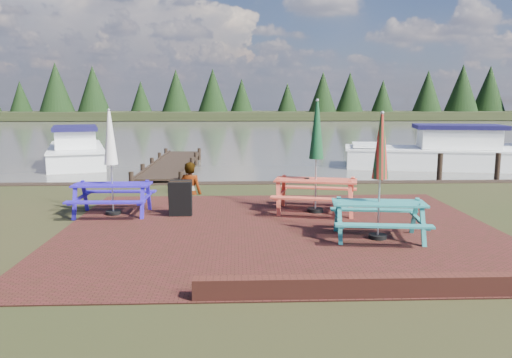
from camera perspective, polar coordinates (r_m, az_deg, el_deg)
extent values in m
plane|color=black|center=(9.44, 3.32, -7.41)|extent=(120.00, 120.00, 0.00)
cube|color=#381911|center=(10.40, 2.79, -5.81)|extent=(9.00, 7.50, 0.02)
cube|color=#4C1E16|center=(7.29, 17.45, -11.57)|extent=(6.00, 0.22, 0.30)
cube|color=#45433B|center=(46.10, -1.12, 5.62)|extent=(120.00, 60.00, 0.02)
cube|color=black|center=(75.06, -1.56, 7.27)|extent=(120.00, 10.00, 1.20)
cube|color=teal|center=(9.84, 13.86, -2.67)|extent=(1.82, 0.89, 0.04)
cube|color=teal|center=(9.26, 14.42, -5.20)|extent=(1.77, 0.45, 0.04)
cube|color=teal|center=(10.54, 13.26, -3.46)|extent=(1.77, 0.45, 0.04)
cube|color=teal|center=(9.83, 9.40, -4.69)|extent=(0.27, 1.51, 0.72)
cube|color=teal|center=(10.06, 18.07, -4.70)|extent=(0.27, 1.51, 0.72)
cylinder|color=black|center=(9.99, 13.72, -6.45)|extent=(0.35, 0.35, 0.10)
cylinder|color=#B2B2B7|center=(9.75, 13.97, 0.18)|extent=(0.04, 0.04, 2.43)
cone|color=red|center=(9.69, 14.10, 3.59)|extent=(0.31, 0.31, 1.22)
cube|color=#D44C36|center=(11.92, 6.85, -0.14)|extent=(2.04, 1.18, 0.04)
cube|color=#D44C36|center=(11.26, 6.51, -2.27)|extent=(1.93, 0.71, 0.04)
cube|color=#D44C36|center=(12.68, 7.10, -1.02)|extent=(1.93, 0.71, 0.04)
cube|color=#D44C36|center=(12.08, 2.88, -1.87)|extent=(0.48, 1.64, 0.79)
cube|color=#D44C36|center=(11.95, 10.80, -2.14)|extent=(0.48, 1.64, 0.79)
cylinder|color=black|center=(12.05, 6.79, -3.60)|extent=(0.38, 0.38, 0.11)
cylinder|color=#B2B2B7|center=(11.84, 6.90, 2.46)|extent=(0.04, 0.04, 2.67)
cone|color=#113F1F|center=(11.79, 6.96, 5.55)|extent=(0.34, 0.34, 1.33)
cube|color=#2917AF|center=(12.08, -16.12, -0.62)|extent=(1.78, 0.72, 0.04)
cube|color=#2917AF|center=(11.50, -16.91, -2.56)|extent=(1.77, 0.27, 0.04)
cube|color=#2917AF|center=(12.76, -15.29, -1.38)|extent=(1.77, 0.27, 0.04)
cube|color=#2917AF|center=(12.36, -19.47, -2.27)|extent=(0.11, 1.53, 0.72)
cube|color=#2917AF|center=(11.97, -12.51, -2.33)|extent=(0.11, 1.53, 0.72)
cylinder|color=black|center=(12.21, -15.98, -3.75)|extent=(0.35, 0.35, 0.10)
cylinder|color=#B2B2B7|center=(12.01, -16.22, 1.73)|extent=(0.04, 0.04, 2.45)
cone|color=white|center=(11.95, -16.34, 4.53)|extent=(0.31, 0.31, 1.22)
cube|color=black|center=(11.48, -8.70, -2.38)|extent=(0.53, 0.23, 0.84)
cube|color=black|center=(11.75, -8.55, -2.11)|extent=(0.53, 0.23, 0.84)
cube|color=black|center=(11.54, -8.67, -0.27)|extent=(0.52, 0.06, 0.03)
cube|color=black|center=(20.84, -9.40, 1.82)|extent=(1.60, 9.00, 0.06)
cube|color=black|center=(20.94, -11.44, 1.93)|extent=(0.08, 9.00, 0.08)
cube|color=black|center=(20.75, -7.35, 1.97)|extent=(0.08, 9.00, 0.08)
cylinder|color=black|center=(16.61, -14.03, -0.89)|extent=(0.16, 0.16, 1.00)
cylinder|color=black|center=(16.35, -8.54, -0.87)|extent=(0.16, 0.16, 1.00)
cube|color=white|center=(24.05, -19.82, 2.32)|extent=(4.08, 6.88, 0.93)
cube|color=white|center=(24.00, -19.88, 3.46)|extent=(4.16, 7.02, 0.07)
cube|color=white|center=(23.19, -19.94, 4.40)|extent=(2.35, 3.09, 0.79)
cube|color=#130F3A|center=(23.16, -20.00, 5.50)|extent=(2.64, 3.52, 0.17)
cube|color=white|center=(26.46, -19.90, 4.18)|extent=(2.16, 1.69, 0.09)
cube|color=white|center=(22.61, 19.74, 1.97)|extent=(7.75, 4.05, 0.98)
cube|color=white|center=(22.56, 19.81, 3.26)|extent=(7.90, 4.13, 0.08)
cube|color=white|center=(22.69, 22.08, 4.36)|extent=(3.41, 2.45, 0.84)
cube|color=#130F3A|center=(22.66, 22.15, 5.55)|extent=(3.89, 2.74, 0.18)
cube|color=white|center=(22.23, 12.69, 3.83)|extent=(1.75, 2.40, 0.10)
cube|color=white|center=(24.95, 24.04, 3.82)|extent=(1.55, 2.14, 0.10)
imported|color=gray|center=(14.31, -7.57, 1.88)|extent=(0.77, 0.61, 1.84)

